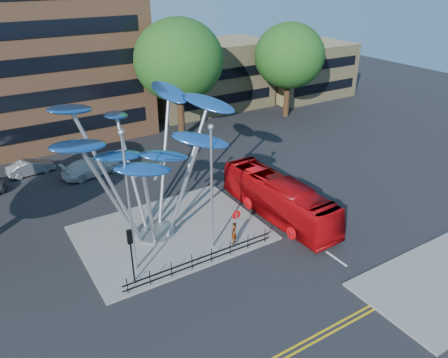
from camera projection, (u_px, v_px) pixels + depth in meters
ground at (231, 277)px, 25.60m from camera, size 120.00×120.00×0.00m
traffic_island at (171, 233)px, 29.66m from camera, size 12.00×9.00×0.15m
double_yellow_near at (298, 344)px, 21.03m from camera, size 40.00×0.12×0.01m
double_yellow_far at (303, 349)px, 20.80m from camera, size 40.00×0.12×0.01m
low_building_near at (209, 76)px, 54.25m from camera, size 15.00×8.00×8.00m
low_building_far at (305, 70)px, 59.60m from camera, size 12.00×8.00×7.00m
tree_right at (179, 60)px, 42.58m from camera, size 8.80×8.80×12.11m
tree_far at (289, 56)px, 49.64m from camera, size 8.00×8.00×10.81m
leaf_sculpture at (144, 139)px, 26.66m from camera, size 12.72×9.54×9.51m
street_lamp_left at (128, 191)px, 23.76m from camera, size 0.36×0.36×8.80m
street_lamp_right at (212, 178)px, 25.87m from camera, size 0.36×0.36×8.30m
traffic_light_island at (131, 245)px, 23.97m from camera, size 0.28×0.18×3.42m
no_entry_sign_island at (236, 222)px, 27.66m from camera, size 0.60×0.10×2.45m
pedestrian_railing_front at (202, 260)px, 26.17m from camera, size 10.00×0.06×1.00m
red_bus at (278, 198)px, 31.14m from camera, size 2.75×10.61×2.94m
pedestrian at (234, 233)px, 28.06m from camera, size 0.67×0.66×1.56m
parked_car_mid at (31, 167)px, 37.88m from camera, size 3.98×1.74×1.27m
parked_car_right at (92, 167)px, 37.73m from camera, size 5.40×2.92×1.49m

